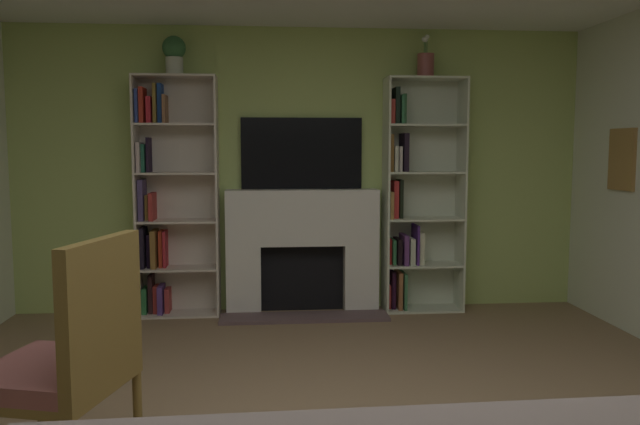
{
  "coord_description": "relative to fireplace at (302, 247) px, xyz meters",
  "views": [
    {
      "loc": [
        -0.34,
        -2.55,
        1.47
      ],
      "look_at": [
        0.0,
        1.27,
        1.08
      ],
      "focal_mm": 35.77,
      "sensor_mm": 36.0,
      "label": 1
    }
  ],
  "objects": [
    {
      "name": "wall_back_accent",
      "position": [
        0.0,
        0.15,
        0.68
      ],
      "size": [
        5.2,
        0.06,
        2.53
      ],
      "primitive_type": "cube",
      "color": "#B3CB6E",
      "rests_on": "ground_plane"
    },
    {
      "name": "fireplace",
      "position": [
        0.0,
        0.0,
        0.0
      ],
      "size": [
        1.45,
        0.54,
        1.1
      ],
      "color": "white",
      "rests_on": "ground_plane"
    },
    {
      "name": "tv",
      "position": [
        0.0,
        0.09,
        0.83
      ],
      "size": [
        1.07,
        0.06,
        0.63
      ],
      "primitive_type": "cube",
      "color": "black",
      "rests_on": "fireplace"
    },
    {
      "name": "bookshelf_left",
      "position": [
        -1.17,
        0.02,
        0.42
      ],
      "size": [
        0.7,
        0.29,
        2.08
      ],
      "color": "beige",
      "rests_on": "ground_plane"
    },
    {
      "name": "bookshelf_right",
      "position": [
        1.0,
        0.01,
        0.41
      ],
      "size": [
        0.7,
        0.31,
        2.08
      ],
      "color": "silver",
      "rests_on": "ground_plane"
    },
    {
      "name": "potted_plant",
      "position": [
        -1.09,
        -0.03,
        1.68
      ],
      "size": [
        0.2,
        0.2,
        0.33
      ],
      "color": "beige",
      "rests_on": "bookshelf_left"
    },
    {
      "name": "vase_with_flowers",
      "position": [
        1.09,
        -0.03,
        1.61
      ],
      "size": [
        0.15,
        0.15,
        0.37
      ],
      "color": "#914644",
      "rests_on": "bookshelf_right"
    },
    {
      "name": "armchair",
      "position": [
        -1.2,
        -2.8,
        -0.04
      ],
      "size": [
        0.7,
        0.73,
        1.08
      ],
      "color": "brown",
      "rests_on": "ground_plane"
    }
  ]
}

